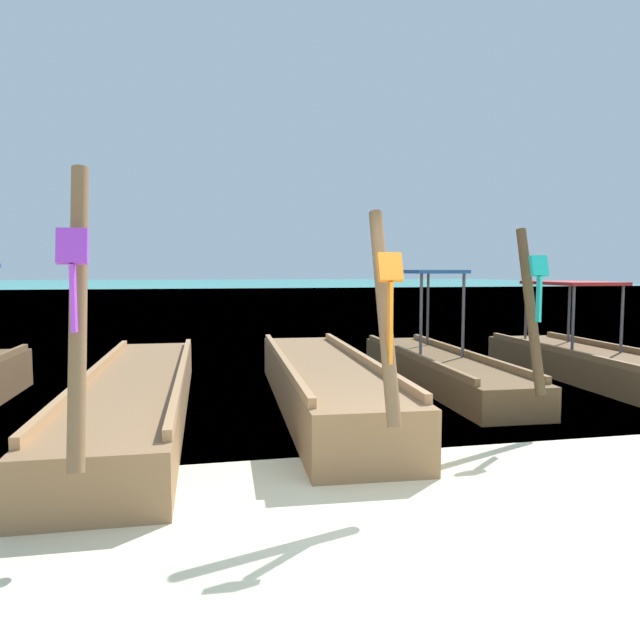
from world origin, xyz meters
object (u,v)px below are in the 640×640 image
(longtail_boat_orange_ribbon, at_px, (323,384))
(longtail_boat_violet_ribbon, at_px, (138,396))
(longtail_boat_turquoise_ribbon, at_px, (438,365))
(longtail_boat_red_ribbon, at_px, (591,362))

(longtail_boat_orange_ribbon, bearing_deg, longtail_boat_violet_ribbon, -179.15)
(longtail_boat_turquoise_ribbon, relative_size, longtail_boat_red_ribbon, 1.04)
(longtail_boat_violet_ribbon, distance_m, longtail_boat_red_ribbon, 7.63)
(longtail_boat_orange_ribbon, height_order, longtail_boat_red_ribbon, longtail_boat_orange_ribbon)
(longtail_boat_violet_ribbon, relative_size, longtail_boat_red_ribbon, 1.25)
(longtail_boat_turquoise_ribbon, bearing_deg, longtail_boat_violet_ribbon, -163.68)
(longtail_boat_turquoise_ribbon, bearing_deg, longtail_boat_orange_ribbon, -149.46)
(longtail_boat_violet_ribbon, bearing_deg, longtail_boat_turquoise_ribbon, 16.32)
(longtail_boat_orange_ribbon, bearing_deg, longtail_boat_red_ribbon, 12.67)
(longtail_boat_violet_ribbon, distance_m, longtail_boat_turquoise_ribbon, 4.96)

